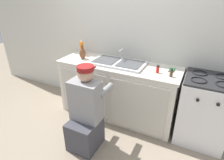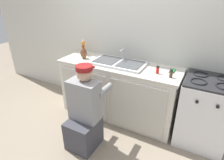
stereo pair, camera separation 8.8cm
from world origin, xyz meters
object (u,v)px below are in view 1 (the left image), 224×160
object	(u,v)px
spice_bottle_red	(158,69)
stove_range	(203,110)
cell_phone	(172,70)
sink_double_basin	(118,63)
soap_bottle_orange	(82,48)
spice_bottle_pepper	(171,73)
vase_decorative	(82,53)
plumber_person	(86,115)

from	to	relation	value
spice_bottle_red	stove_range	bearing A→B (deg)	6.39
stove_range	cell_phone	bearing A→B (deg)	168.41
stove_range	sink_double_basin	bearing A→B (deg)	179.90
soap_bottle_orange	spice_bottle_pepper	world-z (taller)	soap_bottle_orange
spice_bottle_red	vase_decorative	xyz separation A→B (m)	(-1.20, 0.03, 0.04)
stove_range	spice_bottle_pepper	world-z (taller)	spice_bottle_pepper
plumber_person	vase_decorative	size ratio (longest dim) A/B	4.80
sink_double_basin	cell_phone	size ratio (longest dim) A/B	5.71
spice_bottle_red	vase_decorative	size ratio (longest dim) A/B	0.46
spice_bottle_red	spice_bottle_pepper	bearing A→B (deg)	-13.07
sink_double_basin	spice_bottle_pepper	world-z (taller)	sink_double_basin
plumber_person	spice_bottle_red	world-z (taller)	plumber_person
stove_range	cell_phone	xyz separation A→B (m)	(-0.48, 0.10, 0.44)
cell_phone	vase_decorative	xyz separation A→B (m)	(-1.36, -0.14, 0.08)
soap_bottle_orange	sink_double_basin	bearing A→B (deg)	-9.40
cell_phone	vase_decorative	size ratio (longest dim) A/B	0.61
sink_double_basin	spice_bottle_pepper	distance (m)	0.80
soap_bottle_orange	spice_bottle_red	distance (m)	1.33
stove_range	cell_phone	world-z (taller)	stove_range
soap_bottle_orange	vase_decorative	size ratio (longest dim) A/B	1.09
sink_double_basin	soap_bottle_orange	distance (m)	0.73
cell_phone	soap_bottle_orange	size ratio (longest dim) A/B	0.56
stove_range	cell_phone	distance (m)	0.66
cell_phone	vase_decorative	bearing A→B (deg)	-174.15
stove_range	spice_bottle_red	size ratio (longest dim) A/B	8.79
plumber_person	soap_bottle_orange	bearing A→B (deg)	124.98
stove_range	soap_bottle_orange	size ratio (longest dim) A/B	3.69
soap_bottle_orange	spice_bottle_red	xyz separation A→B (m)	(1.32, -0.19, -0.06)
plumber_person	spice_bottle_red	size ratio (longest dim) A/B	10.52
cell_phone	spice_bottle_red	distance (m)	0.24
soap_bottle_orange	vase_decorative	distance (m)	0.20
plumber_person	spice_bottle_red	distance (m)	1.10
soap_bottle_orange	cell_phone	bearing A→B (deg)	-0.85
sink_double_basin	spice_bottle_red	bearing A→B (deg)	-6.97
stove_range	soap_bottle_orange	xyz separation A→B (m)	(-1.96, 0.12, 0.55)
cell_phone	soap_bottle_orange	world-z (taller)	soap_bottle_orange
plumber_person	sink_double_basin	bearing A→B (deg)	84.33
sink_double_basin	soap_bottle_orange	xyz separation A→B (m)	(-0.72, 0.12, 0.09)
sink_double_basin	soap_bottle_orange	bearing A→B (deg)	170.60
plumber_person	vase_decorative	bearing A→B (deg)	124.58
sink_double_basin	plumber_person	size ratio (longest dim) A/B	0.72
sink_double_basin	vase_decorative	xyz separation A→B (m)	(-0.60, -0.04, 0.07)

